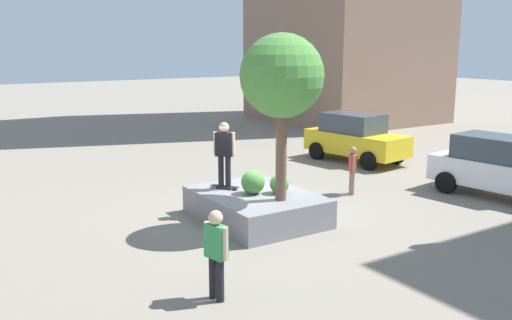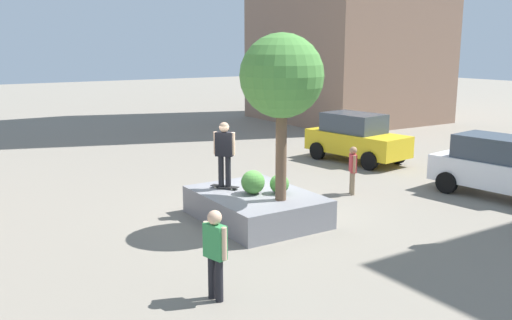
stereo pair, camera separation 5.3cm
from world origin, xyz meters
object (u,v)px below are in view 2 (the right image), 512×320
(bystander_watching, at_px, (353,167))
(skateboard, at_px, (225,187))
(taxi_cab, at_px, (356,137))
(police_car, at_px, (499,166))
(skateboarder, at_px, (224,149))
(planter_ledge, at_px, (256,206))
(pedestrian_crossing, at_px, (215,249))
(plaza_tree, at_px, (282,77))

(bystander_watching, bearing_deg, skateboard, -93.45)
(taxi_cab, bearing_deg, skateboard, -66.48)
(bystander_watching, bearing_deg, police_car, 54.27)
(skateboarder, bearing_deg, planter_ledge, 29.69)
(pedestrian_crossing, bearing_deg, taxi_cab, 126.63)
(plaza_tree, distance_m, skateboard, 3.57)
(plaza_tree, distance_m, pedestrian_crossing, 5.20)
(plaza_tree, relative_size, skateboard, 5.34)
(skateboarder, bearing_deg, taxi_cab, 113.52)
(plaza_tree, height_order, skateboarder, plaza_tree)
(plaza_tree, xyz_separation_m, skateboarder, (-1.75, -0.66, -2.01))
(skateboarder, relative_size, pedestrian_crossing, 1.03)
(skateboard, height_order, skateboarder, skateboarder)
(planter_ledge, bearing_deg, taxi_cab, 119.92)
(police_car, bearing_deg, taxi_cab, -179.29)
(skateboarder, height_order, bystander_watching, skateboarder)
(police_car, distance_m, bystander_watching, 4.49)
(planter_ledge, height_order, plaza_tree, plaza_tree)
(skateboarder, relative_size, police_car, 0.42)
(plaza_tree, height_order, police_car, plaza_tree)
(skateboarder, xyz_separation_m, police_car, (2.89, 8.09, -0.89))
(taxi_cab, bearing_deg, pedestrian_crossing, -53.37)
(taxi_cab, relative_size, pedestrian_crossing, 2.54)
(skateboarder, xyz_separation_m, taxi_cab, (-3.49, 8.01, -0.86))
(skateboard, distance_m, taxi_cab, 8.74)
(pedestrian_crossing, bearing_deg, bystander_watching, 120.50)
(skateboard, relative_size, police_car, 0.18)
(pedestrian_crossing, bearing_deg, plaza_tree, 129.09)
(skateboard, relative_size, bystander_watching, 0.51)
(planter_ledge, relative_size, taxi_cab, 0.80)
(taxi_cab, distance_m, police_car, 6.37)
(skateboard, relative_size, skateboarder, 0.44)
(plaza_tree, relative_size, bystander_watching, 2.73)
(taxi_cab, height_order, police_car, taxi_cab)
(planter_ledge, distance_m, police_car, 7.90)
(planter_ledge, relative_size, police_car, 0.83)
(skateboarder, xyz_separation_m, pedestrian_crossing, (4.49, -2.71, -0.85))
(skateboard, xyz_separation_m, police_car, (2.89, 8.09, 0.15))
(bystander_watching, xyz_separation_m, pedestrian_crossing, (4.22, -7.16, 0.11))
(skateboarder, bearing_deg, plaza_tree, 20.58)
(skateboarder, bearing_deg, skateboard, -116.57)
(taxi_cab, distance_m, pedestrian_crossing, 13.36)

